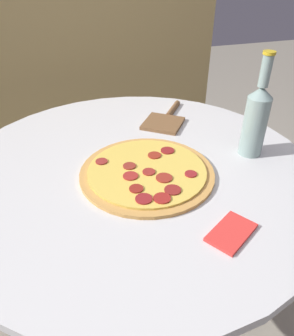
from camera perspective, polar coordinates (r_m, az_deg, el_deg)
name	(u,v)px	position (r m, az deg, el deg)	size (l,w,h in m)	color
ground_plane	(138,318)	(1.51, -1.58, -24.64)	(8.00, 8.00, 0.00)	gray
table	(135,214)	(1.06, -2.08, -7.97)	(1.05, 1.05, 0.77)	silver
fence_panel	(87,62)	(1.73, -10.35, 17.74)	(1.33, 0.04, 1.63)	tan
pizza	(147,172)	(0.90, 0.02, -0.68)	(0.37, 0.37, 0.02)	#C68E47
beer_bottle	(256,118)	(0.99, 18.46, 8.25)	(0.07, 0.07, 0.30)	gray
pizza_paddle	(165,120)	(1.19, 3.24, 8.39)	(0.21, 0.25, 0.02)	brown
napkin	(231,232)	(0.75, 14.47, -10.80)	(0.14, 0.12, 0.01)	red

